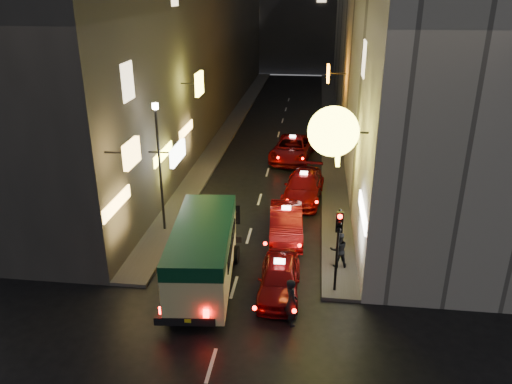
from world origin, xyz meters
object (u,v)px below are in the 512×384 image
at_px(pedestrian_crossing, 291,299).
at_px(traffic_light, 339,234).
at_px(lamp_post, 159,160).
at_px(minibus, 203,248).
at_px(taxi_near, 279,276).

distance_m(pedestrian_crossing, traffic_light, 3.05).
height_order(traffic_light, lamp_post, lamp_post).
xyz_separation_m(traffic_light, lamp_post, (-8.20, 4.53, 1.04)).
bearing_deg(minibus, taxi_near, -3.09).
height_order(taxi_near, pedestrian_crossing, pedestrian_crossing).
relative_size(taxi_near, lamp_post, 0.80).
distance_m(pedestrian_crossing, lamp_post, 9.67).
distance_m(taxi_near, traffic_light, 2.89).
bearing_deg(taxi_near, traffic_light, 3.60).
bearing_deg(lamp_post, traffic_light, -28.91).
relative_size(pedestrian_crossing, lamp_post, 0.33).
height_order(pedestrian_crossing, traffic_light, traffic_light).
relative_size(traffic_light, lamp_post, 0.56).
distance_m(minibus, taxi_near, 3.17).
relative_size(taxi_near, traffic_light, 1.42).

